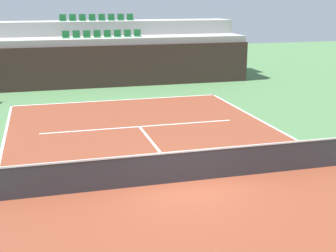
{
  "coord_description": "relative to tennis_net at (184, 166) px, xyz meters",
  "views": [
    {
      "loc": [
        -3.9,
        -12.39,
        5.3
      ],
      "look_at": [
        0.05,
        2.0,
        1.2
      ],
      "focal_mm": 49.92,
      "sensor_mm": 36.0,
      "label": 1
    }
  ],
  "objects": [
    {
      "name": "back_wall",
      "position": [
        0.0,
        15.89,
        0.76
      ],
      "size": [
        18.41,
        0.3,
        2.54
      ],
      "primitive_type": "cube",
      "color": "#33231E",
      "rests_on": "ground_plane"
    },
    {
      "name": "baseline_far",
      "position": [
        0.0,
        11.95,
        -0.5
      ],
      "size": [
        11.0,
        0.1,
        0.0
      ],
      "primitive_type": "cube",
      "color": "white",
      "rests_on": "court_surface"
    },
    {
      "name": "centre_service_line",
      "position": [
        0.0,
        3.2,
        -0.5
      ],
      "size": [
        0.1,
        6.4,
        0.0
      ],
      "primitive_type": "cube",
      "color": "white",
      "rests_on": "court_surface"
    },
    {
      "name": "seating_row_lower",
      "position": [
        -0.0,
        17.34,
        2.55
      ],
      "size": [
        4.94,
        0.44,
        0.44
      ],
      "color": "#1E6633",
      "rests_on": "stands_tier_lower"
    },
    {
      "name": "service_line_far",
      "position": [
        0.0,
        6.4,
        -0.5
      ],
      "size": [
        8.26,
        0.1,
        0.0
      ],
      "primitive_type": "cube",
      "color": "white",
      "rests_on": "court_surface"
    },
    {
      "name": "tennis_net",
      "position": [
        0.0,
        0.0,
        0.0
      ],
      "size": [
        11.08,
        0.08,
        1.07
      ],
      "color": "black",
      "rests_on": "court_surface"
    },
    {
      "name": "stands_tier_upper",
      "position": [
        0.0,
        19.64,
        1.41
      ],
      "size": [
        18.41,
        2.4,
        3.84
      ],
      "primitive_type": "cube",
      "color": "#9E9E99",
      "rests_on": "ground_plane"
    },
    {
      "name": "stands_tier_lower",
      "position": [
        0.0,
        17.24,
        0.96
      ],
      "size": [
        18.41,
        2.4,
        2.93
      ],
      "primitive_type": "cube",
      "color": "#9E9E99",
      "rests_on": "ground_plane"
    },
    {
      "name": "ground_plane",
      "position": [
        0.0,
        0.0,
        -0.51
      ],
      "size": [
        80.0,
        80.0,
        0.0
      ],
      "primitive_type": "plane",
      "color": "#477042"
    },
    {
      "name": "court_surface",
      "position": [
        0.0,
        0.0,
        -0.5
      ],
      "size": [
        11.0,
        24.0,
        0.01
      ],
      "primitive_type": "cube",
      "color": "brown",
      "rests_on": "ground_plane"
    },
    {
      "name": "seating_row_upper",
      "position": [
        -0.0,
        19.74,
        3.46
      ],
      "size": [
        4.94,
        0.44,
        0.44
      ],
      "color": "#1E6633",
      "rests_on": "stands_tier_upper"
    }
  ]
}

